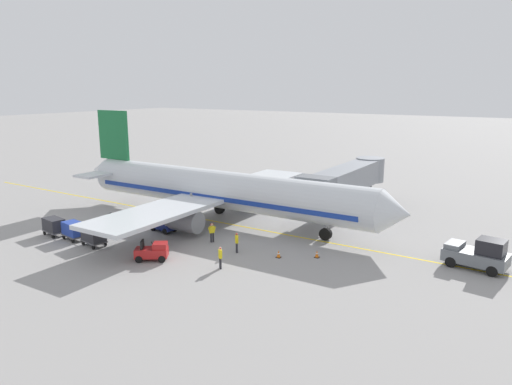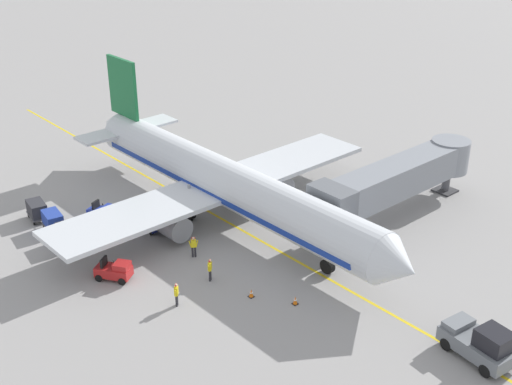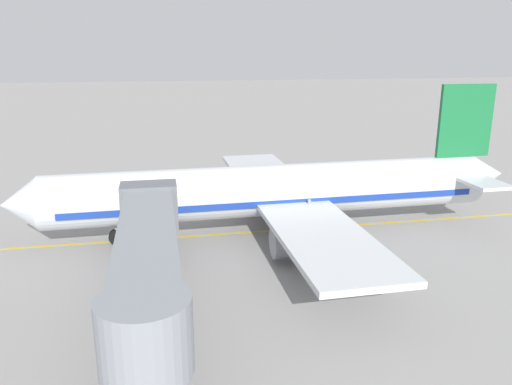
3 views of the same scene
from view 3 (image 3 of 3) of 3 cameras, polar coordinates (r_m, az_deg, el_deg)
The scene contains 15 objects.
ground_plane at distance 36.98m, azimuth -0.85°, elevation -4.61°, with size 400.00×400.00×0.00m, color gray.
gate_lead_in_line at distance 36.98m, azimuth -0.85°, elevation -4.60°, with size 0.24×80.00×0.01m, color gold.
parked_airliner at distance 36.04m, azimuth 2.43°, elevation 0.16°, with size 30.06×37.24×10.63m.
jet_bridge at distance 24.79m, azimuth -12.33°, elevation -7.02°, with size 17.80×3.50×4.98m.
baggage_tug_lead at distance 47.41m, azimuth -3.55°, elevation 0.91°, with size 2.40×2.74×1.62m.
baggage_tug_trailing at distance 42.52m, azimuth 3.59°, elevation -0.86°, with size 1.55×2.63×1.62m.
baggage_tug_spare at distance 45.59m, azimuth 7.59°, elevation 0.19°, with size 2.08×2.77×1.62m.
baggage_cart_front at distance 48.79m, azimuth 4.24°, elevation 1.62°, with size 1.63×2.97×1.58m.
baggage_cart_second_in_train at distance 49.47m, azimuth 7.43°, elevation 1.73°, with size 1.63×2.97×1.58m.
baggage_cart_third_in_train at distance 50.47m, azimuth 10.21°, elevation 1.89°, with size 1.63×2.97×1.58m.
ground_crew_wing_walker at distance 42.24m, azimuth -8.71°, elevation -0.79°, with size 0.61×0.54×1.69m.
ground_crew_loader at distance 41.49m, azimuth -4.06°, elevation -0.95°, with size 0.67×0.44×1.69m.
ground_crew_marshaller at distance 45.59m, azimuth -10.13°, elevation 0.39°, with size 0.57×0.58×1.69m.
safety_cone_nose_left at distance 40.31m, azimuth -17.04°, elevation -3.14°, with size 0.36×0.36×0.59m.
safety_cone_nose_right at distance 41.67m, azimuth -13.36°, elevation -2.24°, with size 0.36×0.36×0.59m.
Camera 3 is at (-34.08, 6.15, 12.97)m, focal length 34.77 mm.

